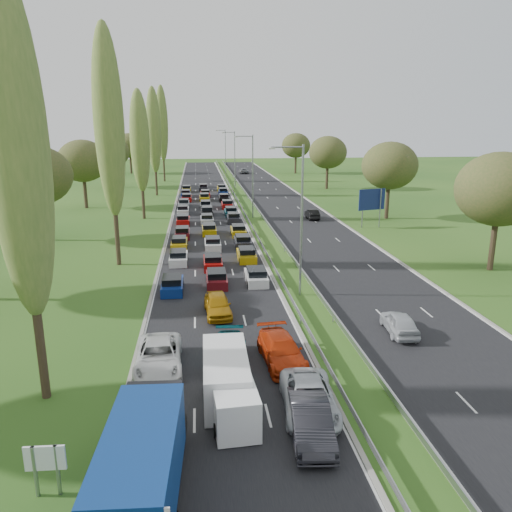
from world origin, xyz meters
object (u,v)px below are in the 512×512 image
near_car_2 (159,356)px  white_van_rear (225,374)px  direction_sign (372,201)px  white_van_front (232,395)px  info_sign (46,463)px  blue_lorry (144,462)px

near_car_2 → white_van_rear: (3.60, -3.15, 0.36)m
direction_sign → near_car_2: bearing=-124.2°
near_car_2 → white_van_front: 6.30m
near_car_2 → info_sign: size_ratio=2.67×
white_van_rear → white_van_front: bearing=-83.0°
white_van_rear → direction_sign: size_ratio=1.09×
white_van_rear → direction_sign: (21.80, 40.53, 2.41)m
info_sign → direction_sign: size_ratio=0.40×
info_sign → white_van_rear: bearing=42.7°
info_sign → direction_sign: direction_sign is taller
direction_sign → info_sign: bearing=-121.5°
near_car_2 → white_van_rear: white_van_rear is taller
info_sign → white_van_front: bearing=32.5°
info_sign → blue_lorry: bearing=-15.8°
near_car_2 → info_sign: 10.21m
direction_sign → blue_lorry: bearing=-117.6°
near_car_2 → blue_lorry: blue_lorry is taller
blue_lorry → white_van_rear: (3.28, 7.52, -0.74)m
blue_lorry → direction_sign: (25.08, 48.05, 1.67)m
blue_lorry → info_sign: blue_lorry is taller
white_van_front → direction_sign: 47.65m
blue_lorry → white_van_rear: blue_lorry is taller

